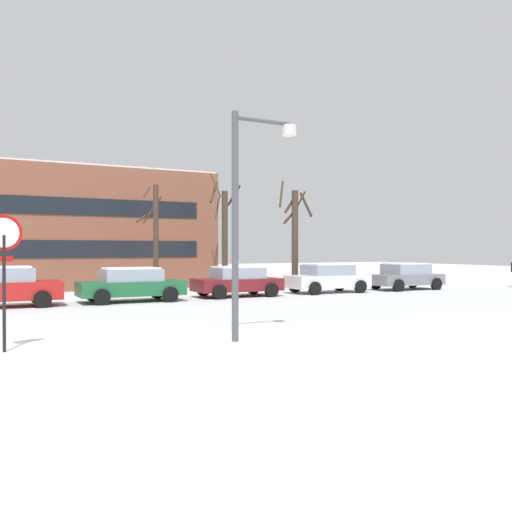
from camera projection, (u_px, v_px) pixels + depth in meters
name	position (u px, v px, depth m)	size (l,w,h in m)	color
ground_plane	(73.00, 335.00, 13.91)	(120.00, 120.00, 0.00)	white
road_surface	(56.00, 321.00, 16.74)	(80.00, 8.40, 0.00)	silver
stop_sign	(4.00, 256.00, 11.61)	(0.74, 0.19, 2.90)	black
street_lamp	(247.00, 201.00, 13.11)	(1.74, 0.36, 5.41)	#4C4F54
parked_car_green	(131.00, 284.00, 22.76)	(4.25, 2.05, 1.42)	#1E6038
parked_car_maroon	(237.00, 281.00, 25.25)	(3.98, 2.06, 1.39)	maroon
parked_car_white	(328.00, 278.00, 27.47)	(4.16, 2.01, 1.45)	white
parked_car_gray	(406.00, 276.00, 29.60)	(4.04, 2.02, 1.43)	slate
tree_far_mid	(155.00, 236.00, 27.18)	(1.39, 1.11, 5.34)	#423326
tree_far_right	(224.00, 234.00, 29.22)	(1.64, 1.55, 6.22)	#423326
tree_far_left	(295.00, 235.00, 29.24)	(2.05, 2.06, 5.90)	#423326
building_far_left	(80.00, 231.00, 33.98)	(13.50, 11.79, 6.63)	brown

